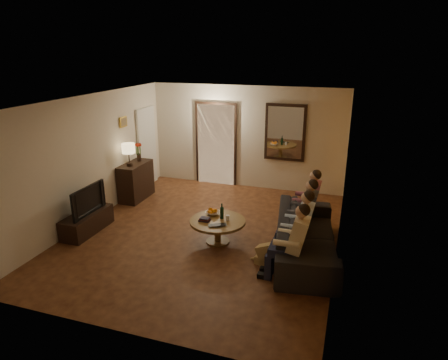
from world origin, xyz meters
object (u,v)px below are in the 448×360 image
(coffee_table, at_px, (218,231))
(bowl, at_px, (212,213))
(person_a, at_px, (294,246))
(person_d, at_px, (308,204))
(dresser, at_px, (136,181))
(dog, at_px, (270,251))
(person_b, at_px, (299,230))
(person_c, at_px, (304,216))
(wine_bottle, at_px, (222,211))
(laptop, at_px, (218,226))
(tv_stand, at_px, (87,222))
(sofa, at_px, (307,235))
(table_lamp, at_px, (129,155))
(tv, at_px, (84,200))

(coffee_table, xyz_separation_m, bowl, (-0.18, 0.22, 0.26))
(person_a, xyz_separation_m, person_d, (0.00, 1.80, 0.00))
(dresser, distance_m, dog, 4.27)
(person_b, height_order, person_c, same)
(person_c, height_order, bowl, person_c)
(wine_bottle, xyz_separation_m, laptop, (0.05, -0.38, -0.14))
(person_a, height_order, dog, person_a)
(tv_stand, height_order, person_c, person_c)
(person_b, distance_m, wine_bottle, 1.52)
(laptop, bearing_deg, wine_bottle, 68.16)
(sofa, xyz_separation_m, person_b, (-0.10, -0.30, 0.23))
(dresser, height_order, table_lamp, table_lamp)
(table_lamp, relative_size, wine_bottle, 1.74)
(sofa, xyz_separation_m, coffee_table, (-1.63, -0.05, -0.15))
(tv_stand, relative_size, person_b, 0.99)
(tv, height_order, laptop, tv)
(tv, relative_size, coffee_table, 0.95)
(table_lamp, height_order, sofa, table_lamp)
(tv, height_order, coffee_table, tv)
(sofa, xyz_separation_m, person_d, (-0.10, 0.90, 0.23))
(person_b, relative_size, laptop, 3.65)
(laptop, bearing_deg, bowl, 89.91)
(dresser, distance_m, tv_stand, 1.94)
(wine_bottle, height_order, laptop, wine_bottle)
(person_c, height_order, wine_bottle, person_c)
(wine_bottle, relative_size, laptop, 0.94)
(person_c, relative_size, wine_bottle, 3.87)
(sofa, relative_size, laptop, 7.77)
(person_a, xyz_separation_m, person_b, (0.00, 0.60, 0.00))
(person_a, height_order, person_b, same)
(dresser, distance_m, person_d, 4.18)
(sofa, relative_size, dog, 4.57)
(table_lamp, bearing_deg, bowl, -24.61)
(tv, distance_m, laptop, 2.72)
(person_a, bearing_deg, sofa, 83.66)
(dresser, bearing_deg, tv, -90.00)
(person_a, height_order, wine_bottle, person_a)
(person_a, bearing_deg, dog, 143.47)
(dresser, relative_size, bowl, 3.81)
(table_lamp, height_order, tv, table_lamp)
(laptop, bearing_deg, person_d, 11.52)
(person_c, relative_size, bowl, 4.63)
(dresser, xyz_separation_m, person_b, (4.13, -1.80, 0.16))
(tv, relative_size, sofa, 0.38)
(person_b, xyz_separation_m, person_d, (0.00, 1.20, 0.00))
(person_a, relative_size, wine_bottle, 3.87)
(coffee_table, bearing_deg, person_d, 31.99)
(coffee_table, height_order, laptop, laptop)
(dresser, relative_size, person_a, 0.82)
(tv, xyz_separation_m, coffee_table, (2.61, 0.37, -0.45))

